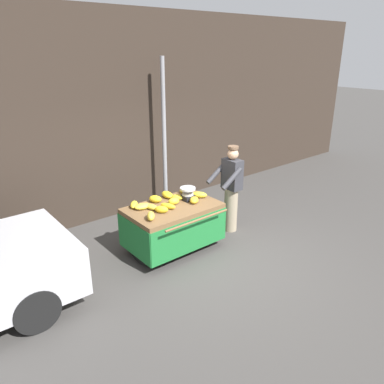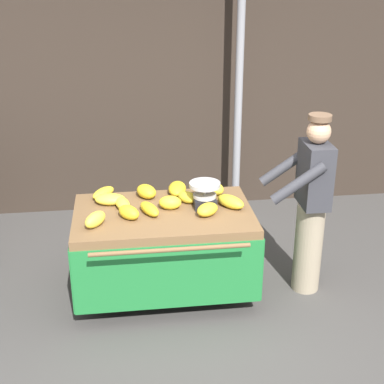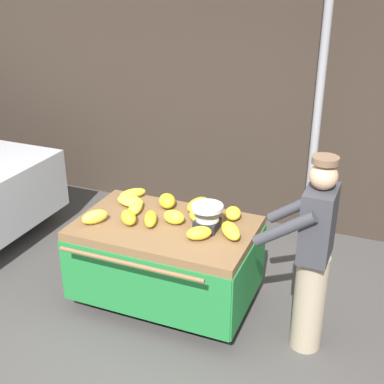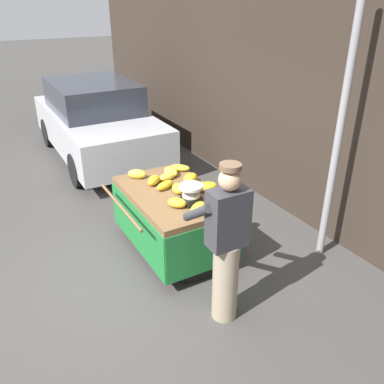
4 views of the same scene
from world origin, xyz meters
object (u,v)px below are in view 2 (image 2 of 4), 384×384
at_px(banana_bunch_7, 149,209).
at_px(banana_bunch_8, 170,203).
at_px(street_pole, 239,83).
at_px(banana_bunch_1, 146,191).
at_px(banana_bunch_10, 215,189).
at_px(banana_bunch_0, 123,204).
at_px(banana_bunch_6, 177,189).
at_px(banana_bunch_12, 231,202).
at_px(banana_bunch_2, 129,212).
at_px(banana_bunch_5, 110,199).
at_px(banana_bunch_4, 207,210).
at_px(banana_cart, 164,235).
at_px(banana_bunch_9, 95,219).
at_px(weighing_scale, 205,195).
at_px(banana_bunch_11, 103,193).
at_px(vendor_person, 311,205).
at_px(banana_bunch_3, 187,197).

height_order(banana_bunch_7, banana_bunch_8, banana_bunch_8).
distance_m(street_pole, banana_bunch_1, 1.87).
bearing_deg(banana_bunch_7, banana_bunch_10, 29.54).
xyz_separation_m(banana_bunch_0, banana_bunch_6, (0.52, 0.27, 0.01)).
height_order(banana_bunch_0, banana_bunch_12, banana_bunch_12).
xyz_separation_m(banana_bunch_2, banana_bunch_5, (-0.16, 0.33, -0.01)).
bearing_deg(banana_bunch_4, banana_bunch_0, 161.88).
height_order(banana_cart, banana_bunch_9, banana_bunch_9).
relative_size(banana_bunch_4, banana_bunch_6, 0.75).
distance_m(banana_cart, banana_bunch_10, 0.69).
bearing_deg(banana_bunch_9, banana_bunch_8, 22.12).
xyz_separation_m(banana_bunch_0, banana_bunch_5, (-0.11, 0.11, 0.00)).
bearing_deg(banana_bunch_6, banana_bunch_2, -133.88).
bearing_deg(banana_bunch_10, banana_bunch_8, -148.34).
bearing_deg(banana_bunch_1, weighing_scale, -28.39).
xyz_separation_m(banana_bunch_1, banana_bunch_11, (-0.40, 0.06, -0.02)).
relative_size(weighing_scale, banana_bunch_6, 0.93).
bearing_deg(vendor_person, banana_bunch_9, -176.24).
distance_m(street_pole, weighing_scale, 1.82).
bearing_deg(banana_bunch_11, weighing_scale, -20.07).
distance_m(banana_bunch_4, banana_bunch_8, 0.36).
bearing_deg(street_pole, banana_bunch_9, -130.85).
relative_size(banana_bunch_3, banana_bunch_12, 0.71).
bearing_deg(banana_bunch_0, weighing_scale, -4.47).
xyz_separation_m(banana_bunch_1, banana_bunch_5, (-0.34, -0.11, -0.01)).
distance_m(street_pole, banana_bunch_10, 1.56).
bearing_deg(banana_bunch_2, weighing_scale, 13.33).
bearing_deg(banana_bunch_9, banana_bunch_5, 74.52).
bearing_deg(banana_bunch_4, banana_bunch_1, 137.93).
bearing_deg(weighing_scale, banana_bunch_4, -90.91).
xyz_separation_m(street_pole, vendor_person, (0.32, -1.72, -0.76)).
relative_size(banana_bunch_1, banana_bunch_12, 0.80).
height_order(weighing_scale, banana_bunch_3, weighing_scale).
relative_size(banana_bunch_0, vendor_person, 0.16).
bearing_deg(vendor_person, weighing_scale, 171.20).
xyz_separation_m(banana_bunch_0, banana_bunch_11, (-0.18, 0.28, 0.00)).
xyz_separation_m(banana_bunch_3, banana_bunch_5, (-0.71, 0.04, 0.00)).
bearing_deg(banana_bunch_2, banana_bunch_4, -1.67).
bearing_deg(banana_bunch_0, banana_bunch_3, 6.03).
distance_m(banana_cart, banana_bunch_2, 0.44).
relative_size(banana_bunch_0, banana_bunch_4, 1.22).
bearing_deg(street_pole, banana_bunch_10, -110.23).
bearing_deg(banana_bunch_12, street_pole, 76.36).
bearing_deg(banana_bunch_10, banana_bunch_4, -107.96).
distance_m(weighing_scale, banana_bunch_5, 0.87).
distance_m(banana_bunch_1, banana_bunch_4, 0.69).
height_order(banana_bunch_5, banana_bunch_11, banana_bunch_5).
xyz_separation_m(banana_bunch_4, banana_bunch_9, (-0.97, -0.09, 0.01)).
height_order(banana_bunch_3, banana_bunch_12, banana_bunch_12).
bearing_deg(banana_cart, banana_bunch_6, 66.71).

